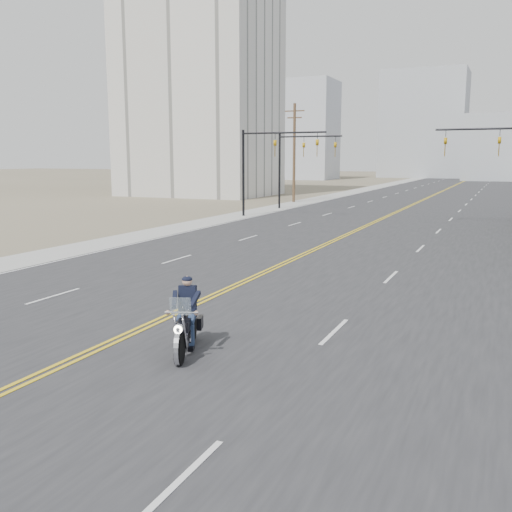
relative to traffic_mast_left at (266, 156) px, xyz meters
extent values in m
plane|color=#776D56|center=(8.98, -32.00, -4.94)|extent=(400.00, 400.00, 0.00)
cube|color=#303033|center=(8.98, 38.00, -4.93)|extent=(20.00, 200.00, 0.01)
cube|color=#A5A5A0|center=(-2.52, 38.00, -4.93)|extent=(3.00, 200.00, 0.01)
cylinder|color=black|center=(-2.02, 0.00, -1.44)|extent=(0.20, 0.20, 7.00)
cylinder|color=black|center=(1.48, 0.00, 1.76)|extent=(7.00, 0.14, 0.14)
imported|color=#BF8C0C|center=(0.78, 0.00, 1.11)|extent=(0.21, 0.26, 1.30)
imported|color=#BF8C0C|center=(4.28, 0.00, 1.11)|extent=(0.21, 0.26, 1.30)
cylinder|color=black|center=(16.48, 0.00, 1.76)|extent=(7.00, 0.14, 0.14)
imported|color=#BF8C0C|center=(17.18, 0.00, 1.11)|extent=(0.21, 0.26, 1.30)
imported|color=#BF8C0C|center=(13.68, 0.00, 1.11)|extent=(0.21, 0.26, 1.30)
cylinder|color=black|center=(-2.02, 8.00, -1.44)|extent=(0.20, 0.20, 7.00)
cylinder|color=black|center=(0.98, 8.00, 1.76)|extent=(6.00, 0.14, 0.14)
imported|color=#BF8C0C|center=(0.38, 8.00, 1.11)|extent=(0.21, 0.26, 1.30)
imported|color=#BF8C0C|center=(3.38, 8.00, 1.11)|extent=(0.21, 0.26, 1.30)
cylinder|color=brown|center=(-3.52, 16.00, 0.31)|extent=(0.30, 0.30, 10.50)
cube|color=brown|center=(-3.52, 16.00, 4.76)|extent=(2.20, 0.12, 0.12)
cube|color=brown|center=(-3.52, 16.00, 4.06)|extent=(1.60, 0.12, 0.12)
cube|color=silver|center=(-19.02, 23.00, 10.06)|extent=(18.00, 14.00, 30.00)
cube|color=#B7BCC6|center=(-26.02, 83.00, 6.06)|extent=(14.00, 12.00, 22.00)
cube|color=#ADB2B7|center=(16.98, 93.00, 2.06)|extent=(18.00, 14.00, 14.00)
cube|color=#ADB2B7|center=(-3.02, 108.00, 8.06)|extent=(20.00, 15.00, 26.00)
cube|color=#ADB2B7|center=(-41.02, 98.00, 3.06)|extent=(12.00, 12.00, 16.00)
camera|label=1|loc=(18.14, -42.60, -0.23)|focal=40.00mm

